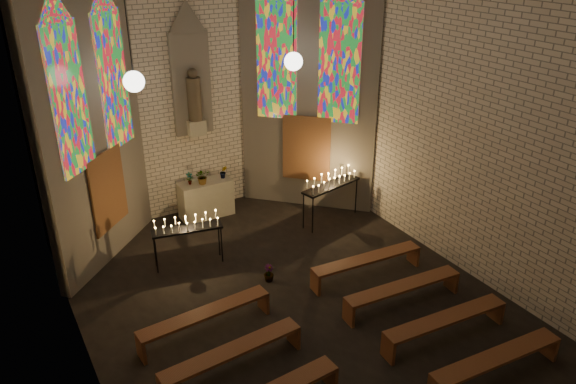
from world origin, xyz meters
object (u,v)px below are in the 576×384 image
object	(u,v)px
aisle_flower_pot	(269,273)
votive_stand_right	(331,182)
altar	(206,199)
votive_stand_left	(187,226)

from	to	relation	value
aisle_flower_pot	votive_stand_right	world-z (taller)	votive_stand_right
altar	votive_stand_right	size ratio (longest dim) A/B	0.77
aisle_flower_pot	votive_stand_right	distance (m)	3.35
aisle_flower_pot	votive_stand_right	size ratio (longest dim) A/B	0.22
votive_stand_left	votive_stand_right	xyz separation A→B (m)	(4.01, 0.14, 0.11)
altar	aisle_flower_pot	distance (m)	3.59
aisle_flower_pot	votive_stand_left	bearing A→B (deg)	129.25
votive_stand_left	votive_stand_right	world-z (taller)	votive_stand_right
altar	votive_stand_left	bearing A→B (deg)	-122.16
aisle_flower_pot	votive_stand_right	xyz separation A→B (m)	(2.75, 1.68, 0.92)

